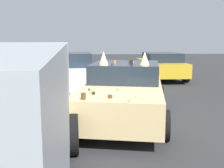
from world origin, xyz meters
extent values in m
plane|color=#2D2D30|center=(0.00, 0.00, 0.00)|extent=(60.00, 60.00, 0.00)
cube|color=#D8BC7F|center=(0.00, 0.00, 0.60)|extent=(4.63, 2.69, 0.66)
cube|color=#1E2833|center=(0.40, -0.09, 1.16)|extent=(2.21, 2.02, 0.46)
cylinder|color=black|center=(-1.51, -0.61, 0.31)|extent=(0.65, 0.35, 0.62)
cylinder|color=black|center=(-1.12, 1.19, 0.31)|extent=(0.65, 0.35, 0.62)
cylinder|color=black|center=(1.12, -1.19, 0.31)|extent=(0.65, 0.35, 0.62)
cylinder|color=black|center=(1.51, 0.61, 0.31)|extent=(0.65, 0.35, 0.62)
ellipsoid|color=black|center=(1.37, -1.23, 0.44)|extent=(0.19, 0.06, 0.12)
ellipsoid|color=black|center=(-0.68, -0.78, 0.49)|extent=(0.15, 0.05, 0.09)
ellipsoid|color=black|center=(0.39, 0.84, 0.64)|extent=(0.11, 0.04, 0.15)
ellipsoid|color=black|center=(-0.16, 0.96, 0.57)|extent=(0.15, 0.05, 0.14)
ellipsoid|color=black|center=(-0.76, 1.09, 0.54)|extent=(0.18, 0.06, 0.11)
ellipsoid|color=black|center=(-0.43, 1.02, 0.65)|extent=(0.13, 0.05, 0.15)
ellipsoid|color=black|center=(0.75, -1.09, 0.64)|extent=(0.11, 0.04, 0.13)
ellipsoid|color=black|center=(-1.35, 1.22, 0.47)|extent=(0.15, 0.05, 0.11)
ellipsoid|color=black|center=(-1.37, 1.23, 0.66)|extent=(0.20, 0.06, 0.12)
ellipsoid|color=black|center=(-1.80, -0.53, 0.46)|extent=(0.15, 0.05, 0.10)
ellipsoid|color=black|center=(0.67, -1.07, 0.62)|extent=(0.18, 0.06, 0.14)
ellipsoid|color=black|center=(1.92, 0.50, 0.64)|extent=(0.10, 0.04, 0.08)
sphere|color=#A87A38|center=(-1.04, 0.26, 0.95)|extent=(0.05, 0.05, 0.05)
cylinder|color=tan|center=(-1.31, 0.79, 0.97)|extent=(0.13, 0.13, 0.08)
sphere|color=tan|center=(-2.07, 0.17, 0.95)|extent=(0.05, 0.05, 0.05)
cone|color=tan|center=(-1.79, -0.02, 0.97)|extent=(0.10, 0.10, 0.09)
sphere|color=#51381E|center=(-0.98, 0.86, 0.95)|extent=(0.05, 0.05, 0.05)
cylinder|color=#51381E|center=(-1.75, 0.47, 0.96)|extent=(0.11, 0.11, 0.06)
sphere|color=black|center=(-1.40, 0.77, 0.96)|extent=(0.06, 0.06, 0.06)
cylinder|color=#51381E|center=(-1.82, 0.96, 0.99)|extent=(0.10, 0.10, 0.12)
cylinder|color=#51381E|center=(0.60, -0.22, 1.42)|extent=(0.07, 0.07, 0.07)
cone|color=gray|center=(-0.19, -0.43, 1.44)|extent=(0.10, 0.10, 0.11)
cylinder|color=black|center=(-0.04, -0.17, 1.44)|extent=(0.10, 0.10, 0.11)
cone|color=black|center=(-0.30, 0.32, 1.42)|extent=(0.08, 0.08, 0.07)
cylinder|color=#A87A38|center=(0.26, 0.21, 1.42)|extent=(0.09, 0.09, 0.08)
cone|color=gray|center=(0.56, -0.29, 1.42)|extent=(0.10, 0.10, 0.07)
cone|color=#D8BC7F|center=(-0.21, -0.46, 1.54)|extent=(0.23, 0.23, 0.31)
cone|color=#D8BC7F|center=(0.00, 0.51, 1.54)|extent=(0.23, 0.23, 0.31)
cylinder|color=black|center=(-2.05, 1.17, 0.36)|extent=(0.73, 0.29, 0.72)
cube|color=white|center=(4.07, 1.56, 0.60)|extent=(4.36, 1.95, 0.64)
cube|color=#1E2833|center=(4.48, 1.58, 1.18)|extent=(1.81, 1.65, 0.53)
cylinder|color=black|center=(2.80, 0.61, 0.33)|extent=(0.67, 0.26, 0.66)
cylinder|color=black|center=(2.69, 2.34, 0.33)|extent=(0.67, 0.26, 0.66)
cylinder|color=black|center=(5.44, 0.78, 0.33)|extent=(0.67, 0.26, 0.66)
cylinder|color=black|center=(5.33, 2.50, 0.33)|extent=(0.67, 0.26, 0.66)
cube|color=gold|center=(7.02, -2.69, 0.59)|extent=(4.38, 1.76, 0.63)
cube|color=#1E2833|center=(6.64, -2.69, 1.12)|extent=(2.08, 1.61, 0.43)
cylinder|color=black|center=(8.38, -1.80, 0.33)|extent=(0.66, 0.22, 0.66)
cylinder|color=black|center=(8.37, -3.59, 0.33)|extent=(0.66, 0.22, 0.66)
cylinder|color=black|center=(5.67, -1.79, 0.33)|extent=(0.66, 0.22, 0.66)
cylinder|color=black|center=(5.66, -3.58, 0.33)|extent=(0.66, 0.22, 0.66)
camera|label=1|loc=(-6.64, 0.83, 1.99)|focal=44.09mm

